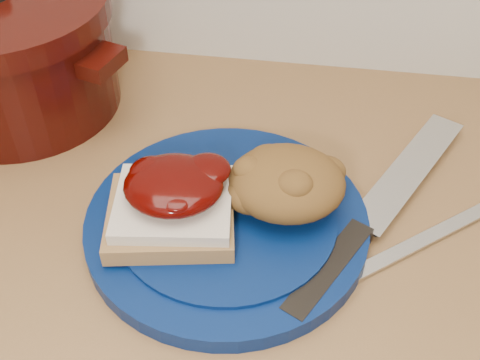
# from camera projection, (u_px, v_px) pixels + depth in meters

# --- Properties ---
(plate) EXTENTS (0.29, 0.29, 0.02)m
(plate) POSITION_uv_depth(u_px,v_px,m) (227.00, 223.00, 0.59)
(plate) COLOR #051848
(plate) RESTS_ON wood_countertop
(sandwich) EXTENTS (0.13, 0.12, 0.06)m
(sandwich) POSITION_uv_depth(u_px,v_px,m) (172.00, 202.00, 0.55)
(sandwich) COLOR olive
(sandwich) RESTS_ON plate
(stuffing_mound) EXTENTS (0.12, 0.10, 0.06)m
(stuffing_mound) POSITION_uv_depth(u_px,v_px,m) (287.00, 183.00, 0.57)
(stuffing_mound) COLOR brown
(stuffing_mound) RESTS_ON plate
(chef_knife) EXTENTS (0.18, 0.31, 0.02)m
(chef_knife) POSITION_uv_depth(u_px,v_px,m) (353.00, 241.00, 0.57)
(chef_knife) COLOR black
(chef_knife) RESTS_ON wood_countertop
(butter_knife) EXTENTS (0.16, 0.13, 0.00)m
(butter_knife) POSITION_uv_depth(u_px,v_px,m) (424.00, 240.00, 0.58)
(butter_knife) COLOR silver
(butter_knife) RESTS_ON wood_countertop
(dutch_oven) EXTENTS (0.30, 0.30, 0.16)m
(dutch_oven) POSITION_uv_depth(u_px,v_px,m) (12.00, 53.00, 0.70)
(dutch_oven) COLOR black
(dutch_oven) RESTS_ON wood_countertop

